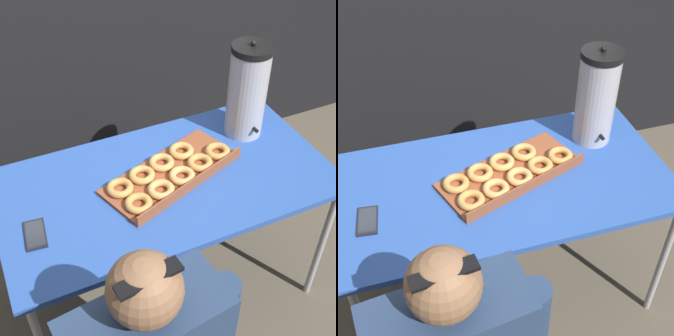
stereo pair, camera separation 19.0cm
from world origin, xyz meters
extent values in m
plane|color=brown|center=(0.00, 0.00, 0.00)|extent=(12.00, 12.00, 0.00)
cube|color=#2D56B2|center=(0.00, 0.00, 0.74)|extent=(1.39, 0.74, 0.03)
cylinder|color=#ADADB2|center=(0.65, -0.32, 0.36)|extent=(0.03, 0.03, 0.73)
cylinder|color=#ADADB2|center=(-0.65, 0.32, 0.36)|extent=(0.03, 0.03, 0.73)
cylinder|color=#ADADB2|center=(0.65, 0.32, 0.36)|extent=(0.03, 0.03, 0.73)
cube|color=brown|center=(0.03, 0.02, 0.76)|extent=(0.65, 0.44, 0.02)
cube|color=brown|center=(0.08, -0.10, 0.79)|extent=(0.56, 0.21, 0.04)
torus|color=tan|center=(-0.16, -0.11, 0.79)|extent=(0.15, 0.15, 0.03)
torus|color=#E8B063|center=(-0.05, -0.08, 0.79)|extent=(0.15, 0.15, 0.03)
torus|color=#E9B164|center=(0.06, -0.04, 0.79)|extent=(0.15, 0.15, 0.03)
torus|color=tan|center=(0.16, 0.01, 0.79)|extent=(0.14, 0.14, 0.03)
torus|color=tan|center=(0.27, 0.04, 0.79)|extent=(0.15, 0.15, 0.03)
torus|color=tan|center=(-0.20, 0.00, 0.79)|extent=(0.13, 0.13, 0.03)
torus|color=tan|center=(-0.09, 0.04, 0.79)|extent=(0.14, 0.14, 0.03)
torus|color=#DFA75A|center=(0.01, 0.07, 0.79)|extent=(0.15, 0.15, 0.03)
torus|color=#DBA357|center=(0.12, 0.11, 0.79)|extent=(0.15, 0.15, 0.03)
cylinder|color=#B7B7BC|center=(0.47, 0.16, 0.96)|extent=(0.17, 0.17, 0.41)
cylinder|color=black|center=(0.47, 0.16, 1.18)|extent=(0.18, 0.18, 0.03)
sphere|color=black|center=(0.47, 0.16, 1.20)|extent=(0.02, 0.02, 0.02)
cylinder|color=black|center=(0.47, 0.07, 0.83)|extent=(0.02, 0.04, 0.02)
cube|color=black|center=(-0.56, -0.08, 0.76)|extent=(0.09, 0.15, 0.01)
cube|color=#2D333D|center=(-0.56, -0.08, 0.77)|extent=(0.08, 0.13, 0.00)
sphere|color=#8E6647|center=(-0.36, -0.66, 1.07)|extent=(0.20, 0.20, 0.20)
cube|color=black|center=(-0.35, -0.69, 1.15)|extent=(0.18, 0.06, 0.01)
cylinder|color=navy|center=(-0.09, -0.63, 0.68)|extent=(0.10, 0.10, 0.42)
camera|label=1|loc=(-0.58, -1.30, 2.07)|focal=50.00mm
camera|label=2|loc=(-0.41, -1.37, 2.07)|focal=50.00mm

